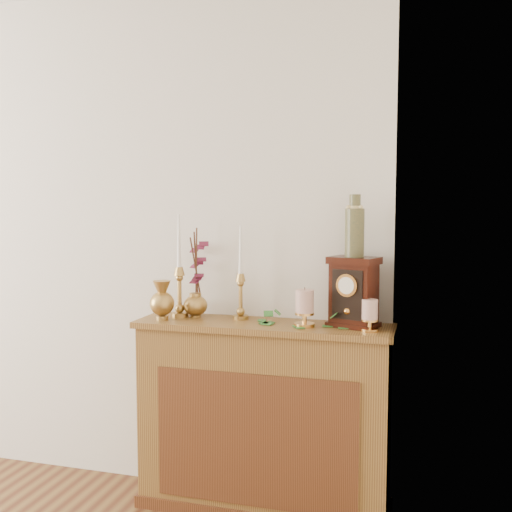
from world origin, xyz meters
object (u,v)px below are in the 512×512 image
(candlestick_left, at_px, (179,284))
(candlestick_center, at_px, (241,289))
(ginger_jar, at_px, (198,276))
(mantel_clock, at_px, (353,293))
(ceramic_vase, at_px, (355,229))
(bud_vase, at_px, (162,301))

(candlestick_left, xyz_separation_m, candlestick_center, (0.32, 0.02, -0.02))
(ginger_jar, height_order, mantel_clock, ginger_jar)
(mantel_clock, bearing_deg, candlestick_center, -163.26)
(candlestick_center, relative_size, ceramic_vase, 1.62)
(candlestick_left, height_order, mantel_clock, candlestick_left)
(candlestick_left, relative_size, bud_vase, 2.66)
(candlestick_left, relative_size, mantel_clock, 1.59)
(candlestick_left, distance_m, ceramic_vase, 0.92)
(mantel_clock, relative_size, ceramic_vase, 1.13)
(candlestick_center, height_order, mantel_clock, candlestick_center)
(bud_vase, distance_m, ginger_jar, 0.23)
(candlestick_left, bearing_deg, candlestick_center, 3.83)
(candlestick_left, xyz_separation_m, mantel_clock, (0.87, -0.01, -0.01))
(ginger_jar, bearing_deg, candlestick_left, -143.23)
(candlestick_center, bearing_deg, ginger_jar, 171.26)
(bud_vase, height_order, ceramic_vase, ceramic_vase)
(mantel_clock, height_order, ceramic_vase, ceramic_vase)
(bud_vase, relative_size, ceramic_vase, 0.68)
(ginger_jar, bearing_deg, mantel_clock, -4.62)
(candlestick_left, bearing_deg, bud_vase, -115.31)
(mantel_clock, bearing_deg, candlestick_left, -160.85)
(bud_vase, bearing_deg, candlestick_center, 18.81)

